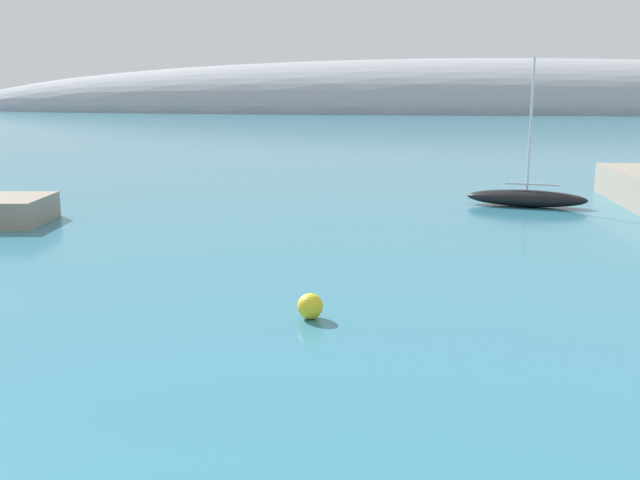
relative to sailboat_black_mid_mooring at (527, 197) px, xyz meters
The scene contains 3 objects.
distant_ridge 164.22m from the sailboat_black_mid_mooring, 84.93° to the left, with size 300.38×52.59×28.40m, color #999EA8.
sailboat_black_mid_mooring is the anchor object (origin of this frame).
mooring_buoy_yellow 24.89m from the sailboat_black_mid_mooring, 114.25° to the right, with size 0.80×0.80×0.80m, color yellow.
Camera 1 is at (4.16, -5.99, 7.05)m, focal length 41.40 mm.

